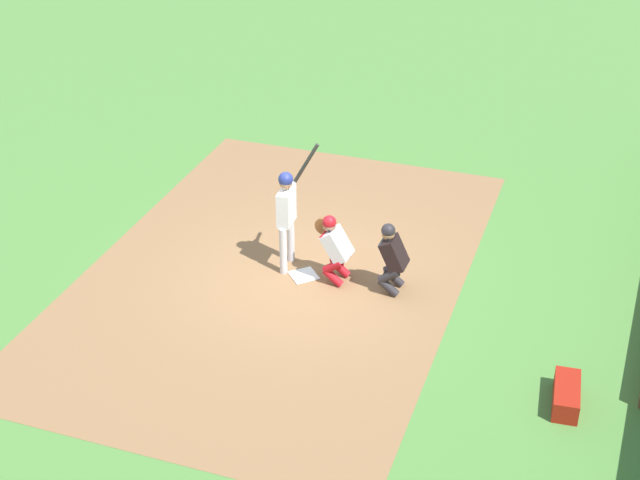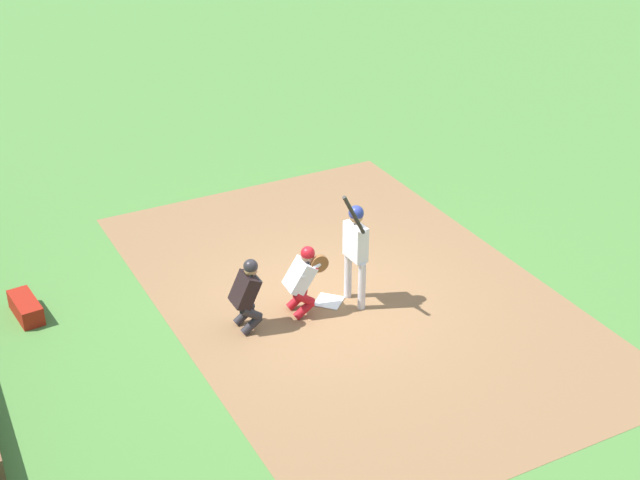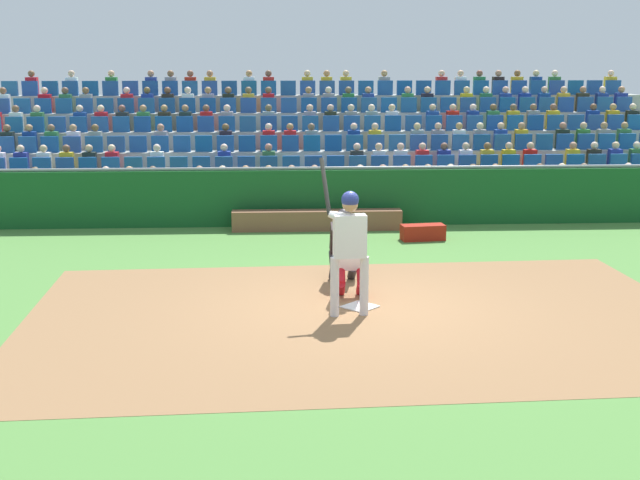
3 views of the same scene
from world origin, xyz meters
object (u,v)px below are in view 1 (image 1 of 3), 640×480
batter_at_plate (287,208)px  catcher_crouching (334,244)px  home_plate_umpire (392,255)px  equipment_duffel_bag (566,395)px  home_plate_marker (304,275)px

batter_at_plate → catcher_crouching: (-0.11, -0.91, -0.46)m
home_plate_umpire → equipment_duffel_bag: size_ratio=1.42×
batter_at_plate → equipment_duffel_bag: batter_at_plate is taller
batter_at_plate → catcher_crouching: batter_at_plate is taller
home_plate_umpire → catcher_crouching: bearing=92.0°
catcher_crouching → home_plate_umpire: home_plate_umpire is taller
home_plate_marker → catcher_crouching: catcher_crouching is taller
catcher_crouching → equipment_duffel_bag: bearing=-114.2°
home_plate_marker → batter_at_plate: batter_at_plate is taller
catcher_crouching → batter_at_plate: bearing=82.9°
home_plate_marker → equipment_duffel_bag: bearing=-110.8°
batter_at_plate → equipment_duffel_bag: bearing=-111.4°
catcher_crouching → home_plate_umpire: (0.03, -1.01, -0.00)m
home_plate_marker → catcher_crouching: 0.87m
home_plate_marker → home_plate_umpire: bearing=-85.1°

